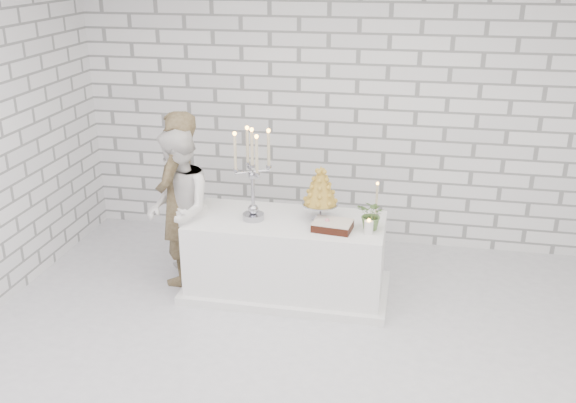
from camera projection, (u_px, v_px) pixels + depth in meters
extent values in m
cube|color=silver|center=(318.00, 368.00, 5.04)|extent=(6.00, 5.00, 0.01)
cube|color=white|center=(356.00, 109.00, 6.78)|extent=(6.00, 0.01, 3.00)
cube|color=white|center=(286.00, 256.00, 6.04)|extent=(1.80, 0.80, 0.75)
imported|color=#43351E|center=(179.00, 199.00, 6.12)|extent=(0.44, 0.64, 1.70)
imported|color=white|center=(179.00, 210.00, 6.03)|extent=(0.84, 0.93, 1.57)
cube|color=black|center=(333.00, 226.00, 5.68)|extent=(0.36, 0.28, 0.08)
cylinder|color=white|center=(369.00, 227.00, 5.59)|extent=(0.08, 0.08, 0.12)
cylinder|color=#C9BA93|center=(377.00, 201.00, 5.91)|extent=(0.07, 0.07, 0.32)
imported|color=#436835|center=(372.00, 215.00, 5.65)|extent=(0.32, 0.30, 0.28)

